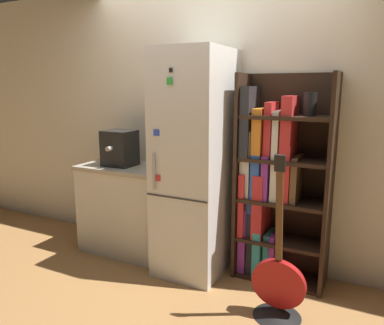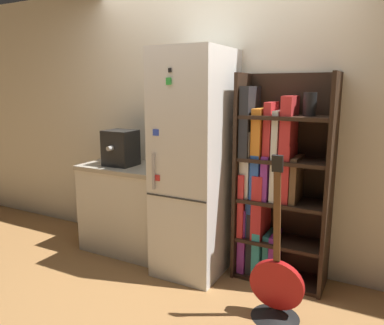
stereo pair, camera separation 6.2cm
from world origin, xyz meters
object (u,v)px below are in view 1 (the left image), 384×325
Objects in this scene: refrigerator at (195,164)px; guitar at (278,295)px; espresso_machine at (120,148)px; bookshelf at (273,183)px.

guitar is at bearing -25.55° from refrigerator.
espresso_machine is 1.95m from guitar.
guitar is (1.69, -0.43, -0.87)m from espresso_machine.
espresso_machine is 0.28× the size of guitar.
bookshelf is 0.91m from guitar.
refrigerator reaches higher than espresso_machine.
bookshelf is 1.44× the size of guitar.
guitar is at bearing -14.31° from espresso_machine.
refrigerator is 1.12× the size of bookshelf.
espresso_machine is (-0.82, 0.02, 0.08)m from refrigerator.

